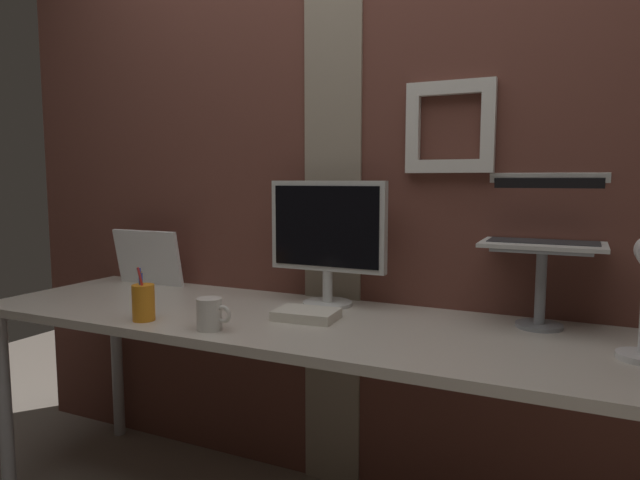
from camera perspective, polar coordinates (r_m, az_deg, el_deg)
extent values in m
cube|color=brown|center=(2.12, 4.19, 6.83)|extent=(3.29, 0.12, 2.44)
cube|color=gray|center=(2.10, 1.30, 6.85)|extent=(0.23, 0.01, 2.44)
cube|color=white|center=(1.97, 13.25, 14.98)|extent=(0.30, 0.03, 0.04)
cube|color=white|center=(1.94, 13.06, 7.38)|extent=(0.30, 0.03, 0.04)
cube|color=white|center=(1.98, 9.53, 11.20)|extent=(0.04, 0.03, 0.22)
cube|color=white|center=(1.93, 16.88, 11.16)|extent=(0.04, 0.03, 0.22)
cube|color=beige|center=(1.83, -1.36, -8.58)|extent=(2.38, 0.68, 0.03)
cylinder|color=#B2B2B7|center=(2.47, -29.62, -14.42)|extent=(0.05, 0.05, 0.71)
cylinder|color=#B2B2B7|center=(2.81, -20.10, -11.54)|extent=(0.05, 0.05, 0.71)
cylinder|color=silver|center=(2.03, 0.78, -6.50)|extent=(0.18, 0.18, 0.01)
cylinder|color=silver|center=(2.02, 0.78, -4.76)|extent=(0.04, 0.04, 0.11)
cube|color=silver|center=(1.98, 0.79, 1.44)|extent=(0.44, 0.04, 0.32)
cube|color=black|center=(1.97, 0.55, 1.40)|extent=(0.40, 0.00, 0.29)
cylinder|color=gray|center=(1.86, 21.53, -8.15)|extent=(0.14, 0.14, 0.01)
cylinder|color=gray|center=(1.83, 21.68, -4.49)|extent=(0.03, 0.03, 0.23)
cube|color=gray|center=(1.81, 21.84, -0.78)|extent=(0.28, 0.22, 0.01)
cube|color=silver|center=(1.81, 21.85, -0.43)|extent=(0.36, 0.23, 0.01)
cube|color=#2D2D30|center=(1.83, 21.90, -0.14)|extent=(0.32, 0.14, 0.00)
cube|color=silver|center=(1.95, 22.26, 3.29)|extent=(0.36, 0.06, 0.21)
cube|color=black|center=(1.94, 22.24, 3.23)|extent=(0.33, 0.05, 0.18)
cube|color=white|center=(2.50, -17.25, -1.74)|extent=(0.34, 0.06, 0.24)
cylinder|color=orange|center=(1.89, -17.65, -6.13)|extent=(0.07, 0.07, 0.12)
cylinder|color=blue|center=(1.89, -17.82, -5.39)|extent=(0.01, 0.01, 0.14)
cylinder|color=red|center=(1.87, -17.61, -5.15)|extent=(0.03, 0.04, 0.17)
cylinder|color=blue|center=(1.88, -17.93, -5.17)|extent=(0.01, 0.01, 0.16)
cylinder|color=orange|center=(1.89, -17.95, -5.31)|extent=(0.01, 0.02, 0.15)
cylinder|color=silver|center=(1.73, -11.27, -7.45)|extent=(0.08, 0.08, 0.10)
torus|color=silver|center=(1.70, -9.90, -7.50)|extent=(0.05, 0.01, 0.05)
cube|color=silver|center=(1.82, -1.41, -7.64)|extent=(0.21, 0.15, 0.03)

